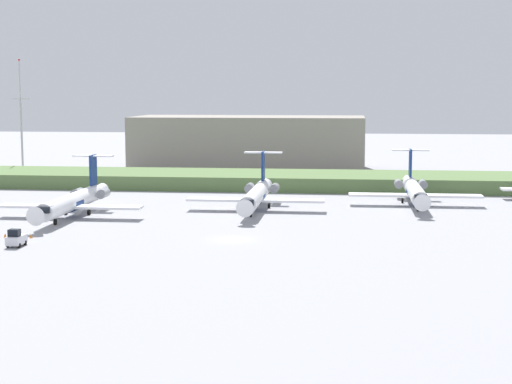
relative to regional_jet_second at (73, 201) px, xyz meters
name	(u,v)px	position (x,y,z in m)	size (l,w,h in m)	color
ground_plane	(258,208)	(27.84, 13.07, -2.54)	(500.00, 500.00, 0.00)	#939399
grass_berm	(274,180)	(27.84, 43.47, -1.10)	(320.00, 20.00, 2.88)	#597542
regional_jet_second	(73,201)	(0.00, 0.00, 0.00)	(22.81, 31.00, 9.00)	white
regional_jet_third	(257,195)	(27.92, 10.90, 0.00)	(22.81, 31.00, 9.00)	white
regional_jet_fourth	(414,190)	(54.62, 19.99, 0.00)	(22.81, 31.00, 9.00)	white
antenna_mast	(21,126)	(-35.65, 65.82, 8.79)	(4.40, 0.50, 27.47)	#B2B2B7
distant_hangar	(249,143)	(17.91, 82.16, 4.17)	(58.20, 23.81, 13.41)	gray
baggage_tug	(16,239)	(1.07, -24.79, -1.53)	(1.72, 3.20, 2.30)	silver
safety_cone_front_marker	(5,235)	(-3.11, -18.63, -2.26)	(0.44, 0.44, 0.55)	orange
safety_cone_mid_marker	(31,236)	(0.61, -18.81, -2.26)	(0.44, 0.44, 0.55)	orange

